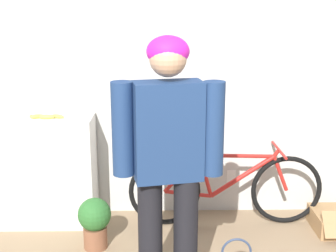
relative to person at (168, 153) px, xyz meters
name	(u,v)px	position (x,y,z in m)	size (l,w,h in m)	color
wall_back	(173,76)	(0.07, 1.32, 0.28)	(8.00, 0.07, 2.60)	silver
side_shelf	(37,171)	(-1.15, 1.09, -0.53)	(1.02, 0.38, 0.98)	white
person	(168,153)	(0.00, 0.00, 0.00)	(0.71, 0.28, 1.76)	black
bicycle	(226,188)	(0.53, 1.02, -0.68)	(1.73, 0.46, 0.71)	black
banana	(46,116)	(-1.02, 1.04, -0.02)	(0.31, 0.09, 0.04)	#EAD64C
cardboard_box	(335,221)	(1.49, 0.89, -0.94)	(0.38, 0.49, 0.25)	#A87F51
potted_plant	(95,220)	(-0.58, 0.62, -0.78)	(0.27, 0.27, 0.43)	brown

